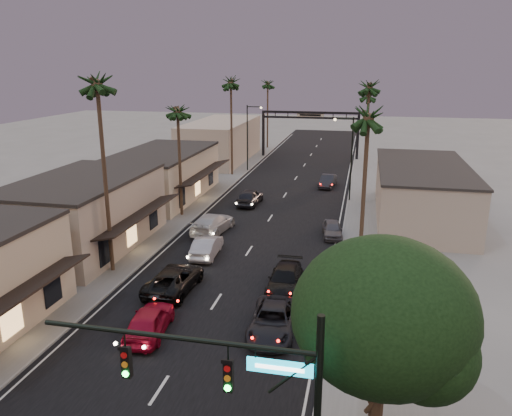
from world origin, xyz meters
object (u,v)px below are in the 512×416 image
at_px(palm_lc, 177,107).
at_px(palm_rc, 369,93).
at_px(streetlight_left, 249,133).
at_px(oncoming_silver, 207,246).
at_px(curbside_near, 273,320).
at_px(oncoming_red, 149,321).
at_px(oncoming_pickup, 174,279).
at_px(palm_lb, 96,78).
at_px(palm_rb, 370,84).
at_px(streetlight_right, 349,152).
at_px(arch, 310,123).
at_px(corner_tree, 385,321).
at_px(curbside_black, 285,279).
at_px(palm_ld, 231,79).
at_px(palm_far, 268,81).
at_px(palm_ra, 369,111).
at_px(traffic_signal, 252,393).

bearing_deg(palm_lc, palm_rc, 58.44).
height_order(streetlight_left, palm_rc, palm_rc).
height_order(oncoming_silver, curbside_near, oncoming_silver).
xyz_separation_m(oncoming_red, oncoming_pickup, (-0.71, 5.50, -0.01)).
xyz_separation_m(palm_lb, palm_rb, (17.20, 22.00, -0.97)).
bearing_deg(curbside_near, streetlight_right, 81.83).
relative_size(arch, streetlight_left, 1.69).
bearing_deg(corner_tree, curbside_black, 111.44).
height_order(palm_ld, palm_far, palm_ld).
xyz_separation_m(corner_tree, palm_lb, (-18.08, 14.55, 7.41)).
height_order(streetlight_left, oncoming_silver, streetlight_left).
bearing_deg(streetlight_left, curbside_black, -73.42).
bearing_deg(palm_ra, streetlight_left, 114.54).
bearing_deg(palm_lc, curbside_near, -57.38).
distance_m(palm_ld, curbside_black, 37.50).
height_order(palm_ra, palm_far, same).
height_order(traffic_signal, palm_lb, palm_lb).
bearing_deg(palm_lb, streetlight_right, 55.99).
bearing_deg(traffic_signal, curbside_near, 97.37).
xyz_separation_m(palm_ld, curbside_black, (12.51, -33.37, -11.68)).
relative_size(arch, palm_lb, 1.00).
height_order(streetlight_left, curbside_near, streetlight_left).
bearing_deg(oncoming_silver, palm_rb, -126.63).
relative_size(palm_lc, curbside_black, 2.40).
bearing_deg(arch, palm_ra, -79.41).
distance_m(arch, palm_lc, 35.41).
xyz_separation_m(palm_rb, palm_far, (-16.90, 34.00, -0.97)).
distance_m(streetlight_right, palm_rc, 19.75).
bearing_deg(palm_rc, oncoming_silver, -107.02).
bearing_deg(traffic_signal, streetlight_right, 88.28).
relative_size(palm_ld, curbside_black, 2.79).
height_order(corner_tree, curbside_black, corner_tree).
relative_size(palm_ld, oncoming_pickup, 2.52).
distance_m(palm_ra, oncoming_pickup, 16.35).
xyz_separation_m(palm_lb, oncoming_pickup, (5.46, -2.01, -12.60)).
distance_m(traffic_signal, corner_tree, 5.20).
bearing_deg(palm_rc, palm_ld, -152.38).
relative_size(streetlight_left, curbside_near, 1.70).
height_order(palm_lb, palm_lc, palm_lb).
bearing_deg(palm_ra, streetlight_right, 94.57).
height_order(arch, curbside_near, arch).
xyz_separation_m(traffic_signal, oncoming_silver, (-8.63, 22.31, -4.32)).
bearing_deg(oncoming_pickup, curbside_black, -165.34).
xyz_separation_m(palm_lb, curbside_black, (12.51, -0.37, -12.65)).
xyz_separation_m(palm_rc, oncoming_red, (-11.03, -49.51, -9.67)).
bearing_deg(streetlight_right, curbside_near, -95.54).
height_order(palm_far, oncoming_silver, palm_far).
relative_size(palm_rc, curbside_near, 2.31).
bearing_deg(palm_far, streetlight_left, -86.05).
bearing_deg(arch, curbside_black, -85.38).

